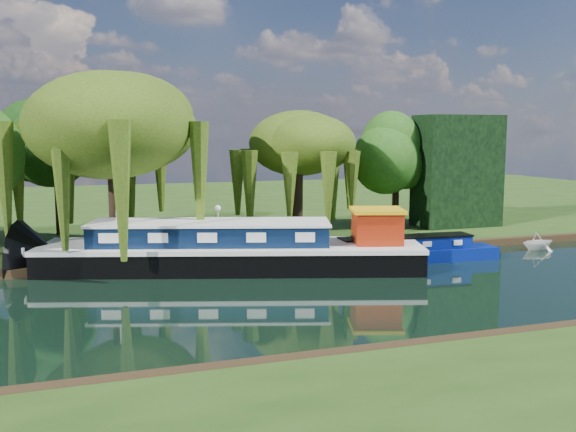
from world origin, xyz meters
name	(u,v)px	position (x,y,z in m)	size (l,w,h in m)	color
ground	(261,300)	(0.00, 0.00, 0.00)	(120.00, 120.00, 0.00)	black
far_bank	(157,208)	(0.00, 34.00, 0.23)	(120.00, 52.00, 0.45)	#1D390F
dutch_barge	(235,250)	(0.50, 6.53, 1.05)	(20.41, 10.26, 4.22)	black
narrowboat	(406,252)	(10.09, 5.38, 0.56)	(10.96, 2.48, 1.59)	navy
white_cruiser	(538,249)	(19.76, 6.10, 0.00)	(2.00, 2.32, 1.22)	silver
willow_left	(112,128)	(-5.28, 10.83, 7.45)	(8.04, 8.04, 9.64)	black
willow_right	(298,154)	(6.62, 13.73, 5.84)	(6.06, 6.06, 7.38)	black
tree_far_mid	(57,150)	(-8.33, 18.99, 6.06)	(4.97, 4.97, 8.14)	black
tree_far_right	(396,158)	(14.88, 15.55, 5.35)	(4.34, 4.34, 7.10)	black
conifer_hedge	(457,171)	(19.00, 14.00, 4.45)	(6.00, 3.00, 8.00)	black
lamppost	(218,215)	(0.50, 10.50, 2.42)	(0.36, 0.36, 2.56)	silver
mooring_posts	(209,247)	(-0.50, 8.40, 0.95)	(19.16, 0.16, 1.00)	silver
reeds_near	(506,322)	(6.87, -7.57, 0.55)	(33.70, 1.50, 1.10)	#204E14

